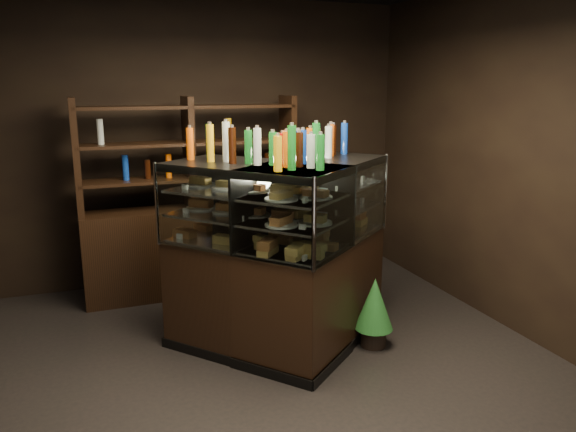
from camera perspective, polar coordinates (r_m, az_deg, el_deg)
The scene contains 7 objects.
ground at distance 4.20m, azimuth -4.58°, elevation -17.06°, with size 5.00×5.00×0.00m, color black.
room_shell at distance 3.63m, azimuth -5.15°, elevation 10.45°, with size 5.02×5.02×3.01m.
display_case at distance 4.58m, azimuth -0.29°, elevation -7.28°, with size 1.97×1.53×1.54m.
food_display at distance 4.38m, azimuth -0.29°, elevation 1.04°, with size 1.53×1.07×0.47m.
bottles_top at distance 4.31m, azimuth -0.32°, elevation 7.29°, with size 1.35×0.93×0.30m.
potted_conifer at distance 4.68m, azimuth 8.79°, elevation -8.69°, with size 0.31×0.31×0.67m.
back_shelving at distance 5.83m, azimuth -9.70°, elevation -1.84°, with size 2.17×0.47×2.00m.
Camera 1 is at (-0.93, -3.50, 2.12)m, focal length 35.00 mm.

